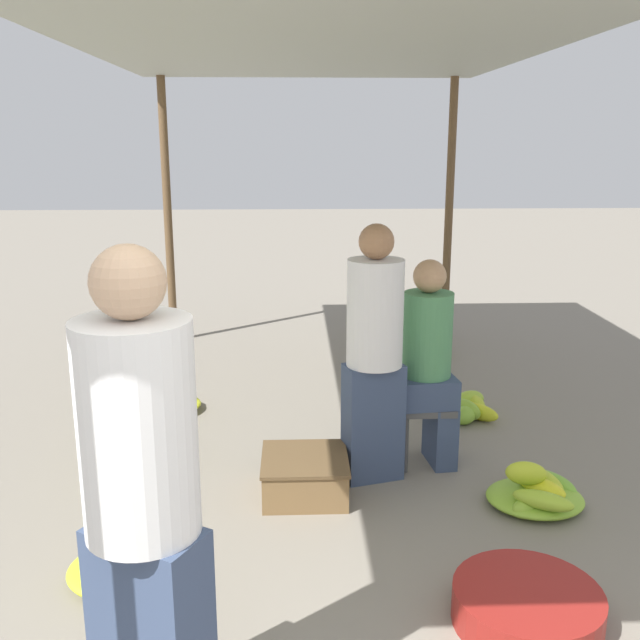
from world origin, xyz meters
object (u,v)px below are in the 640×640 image
object	(u,v)px
banana_pile_right_0	(400,378)
banana_pile_right_2	(465,408)
banana_pile_right_1	(414,349)
shopper_walking_mid	(374,351)
banana_pile_left_1	(127,564)
banana_pile_left_2	(161,403)
banana_pile_right_3	(537,493)
basin_black	(527,607)
banana_pile_left_0	(146,452)
vendor_seated	(430,360)
crate_near	(305,475)
stool	(424,414)
vendor_foreground	(143,504)

from	to	relation	value
banana_pile_right_0	banana_pile_right_2	world-z (taller)	banana_pile_right_0
banana_pile_right_1	shopper_walking_mid	size ratio (longest dim) A/B	0.39
banana_pile_left_1	banana_pile_right_2	world-z (taller)	banana_pile_left_1
banana_pile_left_2	banana_pile_right_3	size ratio (longest dim) A/B	0.95
basin_black	banana_pile_left_1	bearing A→B (deg)	167.48
basin_black	banana_pile_right_0	distance (m)	3.01
banana_pile_left_0	banana_pile_right_3	world-z (taller)	banana_pile_left_0
banana_pile_left_0	vendor_seated	bearing A→B (deg)	-0.10
banana_pile_right_2	shopper_walking_mid	distance (m)	1.44
vendor_seated	banana_pile_left_2	size ratio (longest dim) A/B	2.27
banana_pile_right_0	shopper_walking_mid	size ratio (longest dim) A/B	0.34
banana_pile_right_0	crate_near	size ratio (longest dim) A/B	1.07
banana_pile_right_1	banana_pile_right_3	distance (m)	2.86
crate_near	banana_pile_left_0	bearing A→B (deg)	157.81
banana_pile_left_2	basin_black	bearing A→B (deg)	-51.53
stool	vendor_seated	size ratio (longest dim) A/B	0.31
stool	banana_pile_left_2	xyz separation A→B (m)	(-1.81, 0.92, -0.24)
banana_pile_right_1	crate_near	distance (m)	2.88
stool	banana_pile_left_1	distance (m)	2.00
basin_black	banana_pile_left_0	world-z (taller)	banana_pile_left_0
vendor_seated	banana_pile_left_2	distance (m)	2.13
stool	banana_pile_right_0	world-z (taller)	stool
stool	banana_pile_right_2	size ratio (longest dim) A/B	0.75
banana_pile_left_1	banana_pile_right_0	xyz separation A→B (m)	(1.66, 2.62, -0.01)
basin_black	banana_pile_right_0	size ratio (longest dim) A/B	1.19
banana_pile_right_3	banana_pile_left_1	bearing A→B (deg)	-164.47
vendor_seated	banana_pile_right_0	size ratio (longest dim) A/B	2.46
banana_pile_left_0	shopper_walking_mid	xyz separation A→B (m)	(1.40, -0.20, 0.71)
crate_near	stool	bearing A→B (deg)	27.99
banana_pile_left_2	crate_near	world-z (taller)	banana_pile_left_2
banana_pile_left_1	banana_pile_right_2	size ratio (longest dim) A/B	1.10
banana_pile_left_1	banana_pile_right_0	size ratio (longest dim) A/B	1.11
vendor_seated	banana_pile_right_0	xyz separation A→B (m)	(0.05, 1.44, -0.61)
banana_pile_right_1	banana_pile_right_3	world-z (taller)	banana_pile_right_3
banana_pile_right_2	crate_near	size ratio (longest dim) A/B	1.08
vendor_foreground	banana_pile_right_2	xyz separation A→B (m)	(1.74, 2.86, -0.82)
banana_pile_right_3	crate_near	bearing A→B (deg)	171.88
stool	banana_pile_left_0	xyz separation A→B (m)	(-1.74, 0.00, -0.23)
banana_pile_left_2	banana_pile_right_1	world-z (taller)	banana_pile_left_2
vendor_seated	vendor_foreground	bearing A→B (deg)	-121.82
shopper_walking_mid	banana_pile_right_2	bearing A→B (deg)	50.25
vendor_seated	banana_pile_right_2	distance (m)	1.06
banana_pile_left_2	banana_pile_right_0	xyz separation A→B (m)	(1.88, 0.53, -0.01)
banana_pile_right_0	banana_pile_left_2	bearing A→B (deg)	-164.41
stool	basin_black	distance (m)	1.59
shopper_walking_mid	vendor_foreground	bearing A→B (deg)	-116.29
banana_pile_left_1	crate_near	world-z (taller)	crate_near
vendor_foreground	banana_pile_right_0	xyz separation A→B (m)	(1.36, 3.55, -0.82)
vendor_seated	banana_pile_left_0	world-z (taller)	vendor_seated
vendor_foreground	vendor_seated	size ratio (longest dim) A/B	1.31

